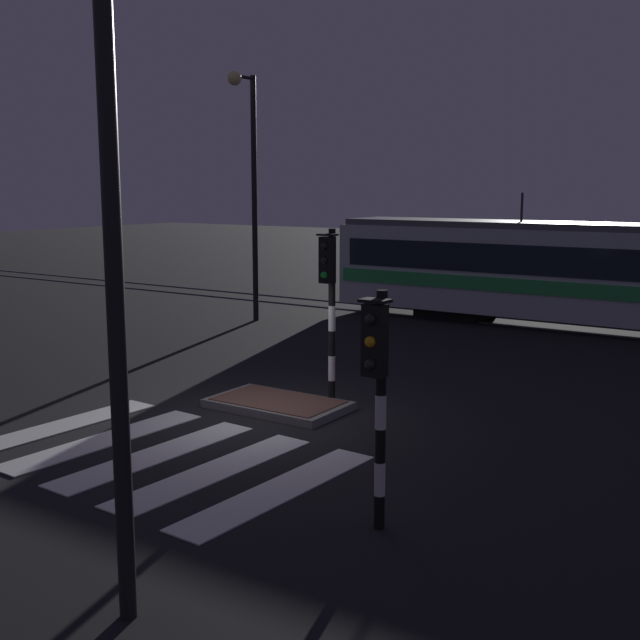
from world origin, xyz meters
TOP-DOWN VIEW (x-y plane):
  - ground_plane at (0.00, 0.00)m, footprint 120.00×120.00m
  - rail_near at (0.00, 12.46)m, footprint 80.00×0.12m
  - rail_far at (0.00, 13.90)m, footprint 80.00×0.12m
  - crosswalk_zebra at (0.00, -2.56)m, footprint 6.08×4.26m
  - traffic_island at (0.00, 0.77)m, footprint 2.69×1.55m
  - traffic_light_corner_near_right at (4.42, -3.10)m, footprint 0.36×0.42m
  - traffic_light_median_centre at (0.74, 1.50)m, footprint 0.36×0.42m
  - street_lamp_near_kerb at (3.34, -6.56)m, footprint 0.44×1.21m
  - street_lamp_trackside_left at (-6.89, 8.63)m, footprint 0.44×1.21m
  - tram at (2.99, 13.17)m, footprint 17.33×2.58m

SIDE VIEW (x-z plane):
  - ground_plane at x=0.00m, z-range 0.00..0.00m
  - crosswalk_zebra at x=0.00m, z-range 0.00..0.02m
  - rail_near at x=0.00m, z-range 0.00..0.03m
  - rail_far at x=0.00m, z-range 0.00..0.03m
  - traffic_island at x=0.00m, z-range 0.00..0.18m
  - tram at x=2.99m, z-range -0.32..3.83m
  - traffic_light_corner_near_right at x=4.42m, z-range 0.49..3.58m
  - traffic_light_median_centre at x=0.74m, z-range 0.56..4.10m
  - street_lamp_near_kerb at x=3.34m, z-range 0.95..7.94m
  - street_lamp_trackside_left at x=-6.89m, z-range 0.99..8.80m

